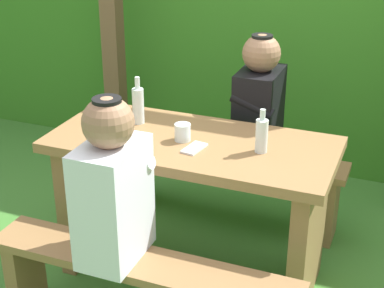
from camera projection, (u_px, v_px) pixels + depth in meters
The scene contains 12 objects.
ground_plane at pixel (192, 271), 3.21m from camera, with size 12.00×12.00×0.00m, color #3F7B2E.
hedge_backdrop at pixel (287, 11), 4.41m from camera, with size 6.40×0.99×2.06m, color #357820.
pergola_post_left at pixel (112, 15), 4.05m from camera, with size 0.12×0.12×2.16m, color brown.
picnic_table at pixel (192, 185), 3.00m from camera, with size 1.40×0.64×0.77m.
bench_near at pixel (142, 285), 2.58m from camera, with size 1.40×0.24×0.45m.
bench_far at pixel (228, 171), 3.58m from camera, with size 1.40×0.24×0.45m.
person_white_shirt at pixel (113, 187), 2.43m from camera, with size 0.25×0.35×0.72m.
person_black_coat at pixel (259, 103), 3.33m from camera, with size 0.25×0.35×0.72m.
drinking_glass at pixel (183, 132), 2.88m from camera, with size 0.08×0.08×0.08m, color silver.
bottle_left at pixel (262, 135), 2.74m from camera, with size 0.06×0.06×0.21m.
bottle_right at pixel (138, 105), 3.05m from camera, with size 0.06×0.06×0.25m.
cell_phone at pixel (194, 148), 2.80m from camera, with size 0.07×0.14×0.01m, color silver.
Camera 1 is at (0.98, -2.46, 1.95)m, focal length 55.78 mm.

